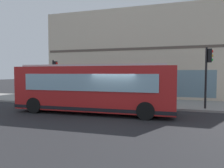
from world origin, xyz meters
TOP-DOWN VIEW (x-y plane):
  - ground at (0.00, 0.00)m, footprint 120.00×120.00m
  - sidewalk_curb at (5.03, 0.00)m, footprint 4.86×40.00m
  - building_corner at (11.58, 0.00)m, footprint 8.29×19.31m
  - city_bus_nearside at (0.47, 1.66)m, footprint 2.77×10.09m
  - traffic_light_near_corner at (3.30, -5.42)m, footprint 0.32×0.49m
  - traffic_light_down_block at (2.97, 6.09)m, footprint 0.32×0.49m
  - pedestrian_walking_along_curb at (3.65, 5.01)m, footprint 0.32×0.32m
  - pedestrian_by_light_pole at (5.17, -1.34)m, footprint 0.32×0.32m

SIDE VIEW (x-z plane):
  - ground at x=0.00m, z-range 0.00..0.00m
  - sidewalk_curb at x=5.03m, z-range 0.00..0.15m
  - pedestrian_walking_along_curb at x=3.65m, z-range 0.26..1.79m
  - pedestrian_by_light_pole at x=5.17m, z-range 0.27..1.95m
  - city_bus_nearside at x=0.47m, z-range 0.02..3.09m
  - traffic_light_down_block at x=2.97m, z-range 0.83..4.27m
  - traffic_light_near_corner at x=3.30m, z-range 0.96..5.06m
  - building_corner at x=11.58m, z-range -0.01..8.75m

